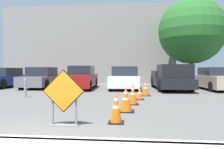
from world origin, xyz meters
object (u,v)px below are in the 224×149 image
at_px(traffic_cone_nearest, 116,107).
at_px(parked_car_nearest, 4,78).
at_px(parked_car_third, 82,78).
at_px(pickup_truck, 171,78).
at_px(parked_car_fourth, 125,79).
at_px(traffic_cone_second, 126,99).
at_px(road_closed_sign, 64,96).
at_px(parked_car_fifth, 216,79).
at_px(traffic_cone_fifth, 146,88).
at_px(parked_car_second, 42,78).
at_px(traffic_cone_third, 133,94).
at_px(bollard_nearest, 25,87).
at_px(traffic_cone_fourth, 140,93).

distance_m(traffic_cone_nearest, parked_car_nearest, 13.41).
height_order(parked_car_third, pickup_truck, pickup_truck).
height_order(parked_car_third, parked_car_fourth, parked_car_third).
bearing_deg(parked_car_nearest, traffic_cone_second, 141.41).
xyz_separation_m(traffic_cone_second, parked_car_fourth, (-0.31, 7.98, 0.31)).
height_order(road_closed_sign, parked_car_fifth, parked_car_fifth).
bearing_deg(traffic_cone_fifth, parked_car_second, 151.18).
bearing_deg(road_closed_sign, traffic_cone_nearest, 18.58).
height_order(road_closed_sign, traffic_cone_fifth, road_closed_sign).
xyz_separation_m(traffic_cone_third, parked_car_second, (-6.48, 6.72, 0.28)).
distance_m(traffic_cone_nearest, parked_car_fifth, 11.07).
xyz_separation_m(traffic_cone_nearest, traffic_cone_second, (0.19, 1.47, 0.00)).
bearing_deg(road_closed_sign, parked_car_second, 115.91).
height_order(road_closed_sign, parked_car_second, parked_car_second).
bearing_deg(bollard_nearest, parked_car_fourth, 47.17).
xyz_separation_m(traffic_cone_nearest, bollard_nearest, (-4.68, 4.53, 0.08)).
height_order(traffic_cone_second, bollard_nearest, bollard_nearest).
height_order(traffic_cone_second, parked_car_third, parked_car_third).
relative_size(road_closed_sign, parked_car_second, 0.33).
xyz_separation_m(road_closed_sign, traffic_cone_nearest, (1.20, 0.40, -0.31)).
bearing_deg(parked_car_second, traffic_cone_second, 128.30).
distance_m(traffic_cone_third, bollard_nearest, 5.35).
bearing_deg(traffic_cone_fourth, traffic_cone_fifth, 76.74).
height_order(traffic_cone_third, parked_car_fourth, parked_car_fourth).
bearing_deg(parked_car_third, traffic_cone_third, 115.79).
xyz_separation_m(parked_car_nearest, parked_car_third, (5.95, -0.57, 0.05)).
height_order(traffic_cone_fifth, parked_car_second, parked_car_second).
bearing_deg(traffic_cone_nearest, road_closed_sign, -161.42).
xyz_separation_m(traffic_cone_fourth, parked_car_fourth, (-0.83, 5.21, 0.42)).
bearing_deg(parked_car_third, parked_car_fourth, 179.74).
bearing_deg(road_closed_sign, traffic_cone_fourth, 67.58).
distance_m(traffic_cone_second, traffic_cone_fifth, 4.31).
height_order(parked_car_fourth, bollard_nearest, parked_car_fourth).
relative_size(traffic_cone_fourth, pickup_truck, 0.11).
relative_size(parked_car_third, bollard_nearest, 5.14).
distance_m(traffic_cone_fourth, bollard_nearest, 5.41).
relative_size(traffic_cone_third, traffic_cone_fourth, 1.40).
xyz_separation_m(traffic_cone_second, traffic_cone_third, (0.22, 1.42, 0.00)).
relative_size(road_closed_sign, traffic_cone_fourth, 2.28).
bearing_deg(parked_car_second, pickup_truck, 176.86).
distance_m(road_closed_sign, traffic_cone_nearest, 1.31).
xyz_separation_m(traffic_cone_second, traffic_cone_fourth, (0.52, 2.77, -0.11)).
bearing_deg(traffic_cone_fifth, traffic_cone_fourth, -103.26).
height_order(parked_car_nearest, parked_car_fourth, parked_car_fourth).
relative_size(parked_car_fourth, parked_car_fifth, 0.94).
distance_m(traffic_cone_second, parked_car_fourth, 7.99).
xyz_separation_m(road_closed_sign, traffic_cone_fifth, (2.26, 6.10, -0.32)).
bearing_deg(traffic_cone_fifth, parked_car_nearest, 157.41).
height_order(traffic_cone_fourth, parked_car_fourth, parked_car_fourth).
height_order(traffic_cone_nearest, traffic_cone_fourth, traffic_cone_nearest).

